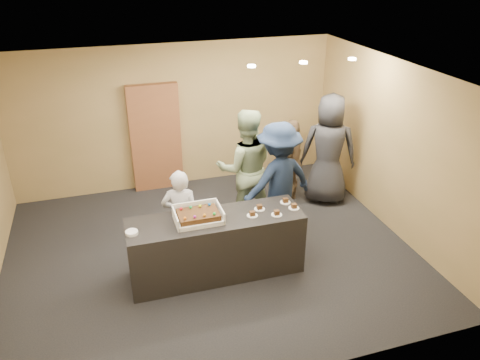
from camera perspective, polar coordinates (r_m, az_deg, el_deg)
The scene contains 17 objects.
room at distance 6.56m, azimuth -3.94°, elevation 0.97°, with size 6.04×6.00×2.70m.
serving_counter at distance 6.57m, azimuth -2.94°, elevation -8.02°, with size 2.40×0.70×0.90m, color black.
storage_cabinet at distance 8.82m, azimuth -10.25°, elevation 5.06°, with size 0.92×0.15×2.03m, color brown.
cake_box at distance 6.28m, azimuth -5.13°, elevation -4.52°, with size 0.63×0.44×0.18m.
sheet_cake at distance 6.24m, azimuth -5.11°, elevation -4.21°, with size 0.54×0.37×0.11m.
plate_stack at distance 6.14m, azimuth -13.06°, elevation -6.26°, with size 0.16×0.16×0.04m, color white.
slice_a at distance 6.36m, azimuth 1.51°, elevation -4.20°, with size 0.15×0.15×0.07m.
slice_b at distance 6.52m, azimuth 2.39°, elevation -3.40°, with size 0.15×0.15×0.07m.
slice_c at distance 6.40m, azimuth 4.50°, elevation -4.09°, with size 0.15×0.15×0.07m.
slice_d at distance 6.71m, azimuth 5.55°, elevation -2.57°, with size 0.15×0.15×0.07m.
slice_e at distance 6.58m, azimuth 6.59°, elevation -3.26°, with size 0.15×0.15×0.07m.
person_server_grey at distance 6.73m, azimuth -7.22°, elevation -4.50°, with size 0.53×0.35×1.46m, color #AFAFB4.
person_sage_man at distance 7.53m, azimuth 0.69°, elevation 1.43°, with size 0.96×0.75×1.97m, color gray.
person_navy_man at distance 7.25m, azimuth 4.66°, elevation -0.07°, with size 1.21×0.70×1.88m, color #15213B.
person_brown_extra at distance 8.33m, azimuth 6.29°, elevation 2.27°, with size 0.91×0.38×1.56m, color brown.
person_dark_suit at distance 8.36m, azimuth 10.75°, elevation 3.66°, with size 0.97×0.63×1.99m, color #27282C.
ceiling_spotlights at distance 7.09m, azimuth 7.74°, elevation 14.02°, with size 1.72×0.12×0.03m.
Camera 1 is at (-1.34, -5.78, 4.16)m, focal length 35.00 mm.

